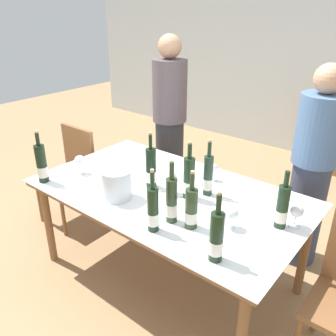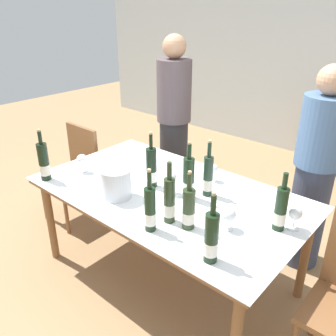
{
  "view_description": "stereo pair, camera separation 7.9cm",
  "coord_description": "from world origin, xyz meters",
  "px_view_note": "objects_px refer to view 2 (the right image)",
  "views": [
    {
      "loc": [
        1.38,
        -1.69,
        1.94
      ],
      "look_at": [
        0.0,
        0.0,
        0.92
      ],
      "focal_mm": 38.0,
      "sensor_mm": 36.0,
      "label": 1
    },
    {
      "loc": [
        1.44,
        -1.64,
        1.94
      ],
      "look_at": [
        0.0,
        0.0,
        0.92
      ],
      "focal_mm": 38.0,
      "sensor_mm": 36.0,
      "label": 2
    }
  ],
  "objects_px": {
    "wine_bottle_0": "(281,210)",
    "wine_glass_1": "(295,214)",
    "wine_bottle_3": "(208,177)",
    "chair_left_end": "(76,168)",
    "person_host": "(174,124)",
    "wine_bottle_4": "(169,201)",
    "wine_glass_2": "(82,160)",
    "wine_bottle_5": "(44,163)",
    "dining_table": "(168,199)",
    "wine_bottle_6": "(150,210)",
    "wine_bottle_1": "(189,210)",
    "wine_bottle_2": "(189,179)",
    "wine_glass_3": "(229,215)",
    "ice_bucket": "(116,182)",
    "person_guest_left": "(315,174)",
    "wine_bottle_8": "(211,239)",
    "wine_glass_0": "(214,170)",
    "wine_bottle_7": "(151,169)",
    "wine_glass_4": "(171,178)"
  },
  "relations": [
    {
      "from": "wine_bottle_5",
      "to": "chair_left_end",
      "type": "height_order",
      "value": "wine_bottle_5"
    },
    {
      "from": "wine_bottle_3",
      "to": "wine_glass_0",
      "type": "distance_m",
      "value": 0.22
    },
    {
      "from": "wine_bottle_2",
      "to": "person_host",
      "type": "height_order",
      "value": "person_host"
    },
    {
      "from": "wine_bottle_1",
      "to": "wine_bottle_7",
      "type": "bearing_deg",
      "value": 155.63
    },
    {
      "from": "wine_bottle_1",
      "to": "wine_glass_0",
      "type": "height_order",
      "value": "wine_bottle_1"
    },
    {
      "from": "wine_bottle_4",
      "to": "chair_left_end",
      "type": "height_order",
      "value": "wine_bottle_4"
    },
    {
      "from": "wine_bottle_2",
      "to": "chair_left_end",
      "type": "relative_size",
      "value": 0.45
    },
    {
      "from": "wine_glass_1",
      "to": "wine_bottle_2",
      "type": "bearing_deg",
      "value": -170.27
    },
    {
      "from": "wine_bottle_7",
      "to": "wine_bottle_8",
      "type": "relative_size",
      "value": 1.04
    },
    {
      "from": "wine_glass_0",
      "to": "wine_glass_1",
      "type": "height_order",
      "value": "wine_glass_1"
    },
    {
      "from": "wine_bottle_4",
      "to": "wine_glass_2",
      "type": "bearing_deg",
      "value": 175.42
    },
    {
      "from": "dining_table",
      "to": "wine_glass_2",
      "type": "height_order",
      "value": "wine_glass_2"
    },
    {
      "from": "wine_bottle_1",
      "to": "wine_bottle_6",
      "type": "height_order",
      "value": "wine_bottle_6"
    },
    {
      "from": "wine_bottle_4",
      "to": "wine_glass_4",
      "type": "relative_size",
      "value": 2.4
    },
    {
      "from": "wine_glass_2",
      "to": "person_host",
      "type": "bearing_deg",
      "value": 90.85
    },
    {
      "from": "wine_bottle_2",
      "to": "wine_bottle_3",
      "type": "height_order",
      "value": "wine_bottle_2"
    },
    {
      "from": "dining_table",
      "to": "wine_bottle_4",
      "type": "height_order",
      "value": "wine_bottle_4"
    },
    {
      "from": "wine_bottle_0",
      "to": "person_guest_left",
      "type": "relative_size",
      "value": 0.23
    },
    {
      "from": "wine_bottle_0",
      "to": "wine_bottle_2",
      "type": "relative_size",
      "value": 0.89
    },
    {
      "from": "wine_bottle_4",
      "to": "wine_glass_1",
      "type": "bearing_deg",
      "value": 34.84
    },
    {
      "from": "dining_table",
      "to": "wine_bottle_2",
      "type": "distance_m",
      "value": 0.26
    },
    {
      "from": "dining_table",
      "to": "wine_bottle_0",
      "type": "xyz_separation_m",
      "value": [
        0.78,
        0.08,
        0.19
      ]
    },
    {
      "from": "dining_table",
      "to": "wine_bottle_6",
      "type": "relative_size",
      "value": 4.91
    },
    {
      "from": "wine_bottle_3",
      "to": "ice_bucket",
      "type": "bearing_deg",
      "value": -136.48
    },
    {
      "from": "chair_left_end",
      "to": "person_guest_left",
      "type": "height_order",
      "value": "person_guest_left"
    },
    {
      "from": "wine_bottle_2",
      "to": "wine_glass_3",
      "type": "height_order",
      "value": "wine_bottle_2"
    },
    {
      "from": "wine_bottle_3",
      "to": "chair_left_end",
      "type": "relative_size",
      "value": 0.44
    },
    {
      "from": "person_guest_left",
      "to": "wine_bottle_3",
      "type": "bearing_deg",
      "value": -123.35
    },
    {
      "from": "wine_bottle_6",
      "to": "person_host",
      "type": "distance_m",
      "value": 1.63
    },
    {
      "from": "wine_bottle_6",
      "to": "person_guest_left",
      "type": "height_order",
      "value": "person_guest_left"
    },
    {
      "from": "wine_bottle_0",
      "to": "wine_glass_1",
      "type": "distance_m",
      "value": 0.09
    },
    {
      "from": "wine_glass_4",
      "to": "person_host",
      "type": "bearing_deg",
      "value": 129.23
    },
    {
      "from": "ice_bucket",
      "to": "person_guest_left",
      "type": "bearing_deg",
      "value": 51.14
    },
    {
      "from": "ice_bucket",
      "to": "person_guest_left",
      "type": "xyz_separation_m",
      "value": [
        0.91,
        1.13,
        -0.06
      ]
    },
    {
      "from": "wine_bottle_3",
      "to": "wine_bottle_5",
      "type": "height_order",
      "value": "wine_bottle_3"
    },
    {
      "from": "wine_bottle_0",
      "to": "wine_bottle_1",
      "type": "height_order",
      "value": "wine_bottle_1"
    },
    {
      "from": "wine_bottle_5",
      "to": "person_guest_left",
      "type": "relative_size",
      "value": 0.25
    },
    {
      "from": "wine_bottle_0",
      "to": "person_guest_left",
      "type": "distance_m",
      "value": 0.78
    },
    {
      "from": "wine_bottle_6",
      "to": "wine_bottle_3",
      "type": "bearing_deg",
      "value": 89.33
    },
    {
      "from": "ice_bucket",
      "to": "wine_glass_0",
      "type": "relative_size",
      "value": 1.6
    },
    {
      "from": "wine_bottle_1",
      "to": "wine_bottle_2",
      "type": "xyz_separation_m",
      "value": [
        -0.22,
        0.27,
        0.02
      ]
    },
    {
      "from": "dining_table",
      "to": "wine_bottle_7",
      "type": "relative_size",
      "value": 4.65
    },
    {
      "from": "wine_bottle_0",
      "to": "person_host",
      "type": "height_order",
      "value": "person_host"
    },
    {
      "from": "wine_bottle_1",
      "to": "wine_glass_3",
      "type": "relative_size",
      "value": 2.59
    },
    {
      "from": "wine_bottle_8",
      "to": "wine_glass_1",
      "type": "height_order",
      "value": "wine_bottle_8"
    },
    {
      "from": "wine_bottle_2",
      "to": "person_guest_left",
      "type": "relative_size",
      "value": 0.25
    },
    {
      "from": "wine_bottle_8",
      "to": "wine_glass_1",
      "type": "relative_size",
      "value": 2.74
    },
    {
      "from": "wine_bottle_5",
      "to": "dining_table",
      "type": "bearing_deg",
      "value": 29.36
    },
    {
      "from": "wine_bottle_0",
      "to": "person_host",
      "type": "bearing_deg",
      "value": 151.01
    },
    {
      "from": "wine_bottle_5",
      "to": "wine_bottle_0",
      "type": "bearing_deg",
      "value": 18.69
    }
  ]
}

